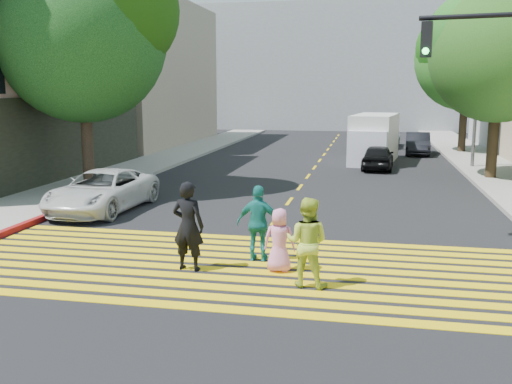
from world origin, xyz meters
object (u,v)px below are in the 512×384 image
(pedestrian_child, at_px, (279,240))
(white_sedan, at_px, (102,191))
(pedestrian_man, at_px, (188,226))
(tree_right_near, at_px, (502,46))
(dark_car_near, at_px, (378,157))
(tree_left, at_px, (84,28))
(silver_car, at_px, (385,136))
(pedestrian_woman, at_px, (307,242))
(dark_car_parked, at_px, (418,143))
(white_van, at_px, (374,140))
(pedestrian_extra, at_px, (259,223))
(tree_right_far, at_px, (468,53))

(pedestrian_child, xyz_separation_m, white_sedan, (-6.64, 5.09, -0.04))
(pedestrian_man, bearing_deg, tree_right_near, -115.39)
(tree_right_near, distance_m, dark_car_near, 7.51)
(tree_left, height_order, pedestrian_child, tree_left)
(tree_left, bearing_deg, pedestrian_child, -43.84)
(pedestrian_man, height_order, silver_car, pedestrian_man)
(pedestrian_woman, relative_size, white_sedan, 0.38)
(tree_left, bearing_deg, white_sedan, -57.70)
(dark_car_parked, xyz_separation_m, white_van, (-2.65, -4.49, 0.56))
(tree_left, bearing_deg, tree_right_near, 20.36)
(pedestrian_extra, height_order, white_van, white_van)
(tree_right_far, relative_size, white_van, 1.57)
(tree_right_far, bearing_deg, pedestrian_extra, -108.18)
(pedestrian_woman, relative_size, dark_car_parked, 0.45)
(pedestrian_extra, bearing_deg, pedestrian_woman, 132.22)
(tree_left, height_order, silver_car, tree_left)
(tree_right_near, bearing_deg, pedestrian_child, -116.51)
(tree_right_near, bearing_deg, pedestrian_woman, -113.12)
(dark_car_near, xyz_separation_m, dark_car_parked, (2.43, 7.23, 0.04))
(dark_car_near, xyz_separation_m, white_van, (-0.21, 2.74, 0.60))
(dark_car_parked, bearing_deg, pedestrian_man, -102.25)
(tree_right_far, xyz_separation_m, pedestrian_extra, (-8.01, -24.39, -5.14))
(pedestrian_man, distance_m, silver_car, 29.32)
(white_van, bearing_deg, tree_left, -125.47)
(dark_car_near, bearing_deg, tree_right_far, -118.73)
(tree_right_near, relative_size, pedestrian_child, 6.02)
(pedestrian_child, bearing_deg, tree_right_far, -108.27)
(tree_left, xyz_separation_m, tree_right_near, (15.81, 5.87, -0.44))
(tree_left, bearing_deg, dark_car_parked, 49.63)
(pedestrian_child, distance_m, white_sedan, 8.37)
(dark_car_parked, bearing_deg, silver_car, 115.16)
(tree_right_near, xyz_separation_m, pedestrian_woman, (-6.42, -15.03, -4.80))
(pedestrian_woman, xyz_separation_m, dark_car_near, (1.55, 17.66, -0.29))
(pedestrian_child, relative_size, white_van, 0.25)
(pedestrian_man, relative_size, pedestrian_woman, 1.09)
(pedestrian_woman, height_order, white_van, white_van)
(tree_right_near, distance_m, tree_right_far, 10.87)
(tree_right_near, xyz_separation_m, pedestrian_man, (-9.06, -14.50, -4.72))
(pedestrian_extra, bearing_deg, pedestrian_man, 37.14)
(tree_left, distance_m, tree_right_far, 23.24)
(tree_right_far, xyz_separation_m, dark_car_parked, (-2.75, -1.00, -5.36))
(pedestrian_man, xyz_separation_m, white_sedan, (-4.68, 5.36, -0.32))
(pedestrian_child, bearing_deg, white_van, -97.68)
(white_van, bearing_deg, pedestrian_extra, -89.66)
(tree_right_far, distance_m, dark_car_parked, 6.11)
(tree_right_near, bearing_deg, white_sedan, -146.37)
(pedestrian_extra, height_order, dark_car_near, pedestrian_extra)
(pedestrian_child, height_order, silver_car, pedestrian_child)
(silver_car, bearing_deg, pedestrian_woman, 91.39)
(silver_car, relative_size, dark_car_parked, 1.19)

